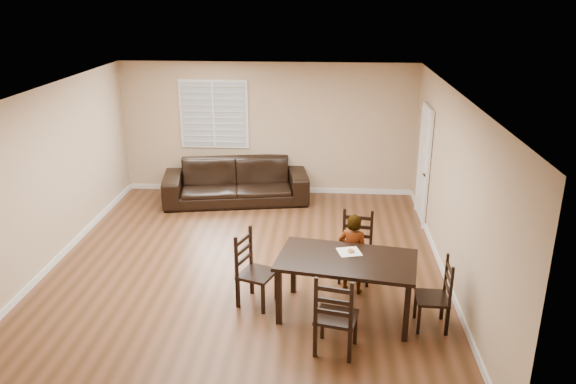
% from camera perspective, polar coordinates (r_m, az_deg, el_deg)
% --- Properties ---
extents(ground, '(7.00, 7.00, 0.00)m').
position_cam_1_polar(ground, '(8.74, -4.29, -7.68)').
color(ground, brown).
rests_on(ground, ground).
extents(room, '(6.04, 7.04, 2.72)m').
position_cam_1_polar(room, '(8.23, -4.19, 4.12)').
color(room, tan).
rests_on(room, ground).
extents(dining_table, '(1.88, 1.26, 0.82)m').
position_cam_1_polar(dining_table, '(7.25, 5.99, -7.35)').
color(dining_table, black).
rests_on(dining_table, ground).
extents(chair_near, '(0.52, 0.50, 1.03)m').
position_cam_1_polar(chair_near, '(8.35, 6.97, -5.57)').
color(chair_near, black).
rests_on(chair_near, ground).
extents(chair_far, '(0.55, 0.53, 1.04)m').
position_cam_1_polar(chair_far, '(6.59, 4.70, -12.93)').
color(chair_far, black).
rests_on(chair_far, ground).
extents(chair_left, '(0.57, 0.59, 1.04)m').
position_cam_1_polar(chair_left, '(7.64, -4.00, -7.95)').
color(chair_left, black).
rests_on(chair_left, ground).
extents(chair_right, '(0.40, 0.43, 0.94)m').
position_cam_1_polar(chair_right, '(7.36, 15.32, -10.26)').
color(chair_right, black).
rests_on(chair_right, ground).
extents(child, '(0.49, 0.40, 1.17)m').
position_cam_1_polar(child, '(7.87, 6.59, -6.24)').
color(child, gray).
rests_on(child, ground).
extents(napkin, '(0.35, 0.35, 0.00)m').
position_cam_1_polar(napkin, '(7.38, 6.23, -6.06)').
color(napkin, white).
rests_on(napkin, dining_table).
extents(donut, '(0.10, 0.10, 0.03)m').
position_cam_1_polar(donut, '(7.37, 6.40, -5.93)').
color(donut, '#BB8043').
rests_on(donut, napkin).
extents(sofa, '(2.98, 1.57, 0.83)m').
position_cam_1_polar(sofa, '(11.27, -5.31, 1.06)').
color(sofa, black).
rests_on(sofa, ground).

